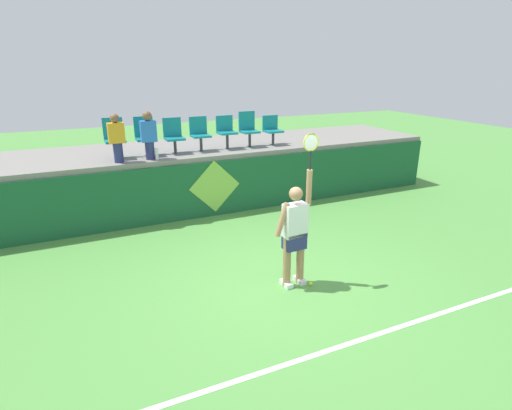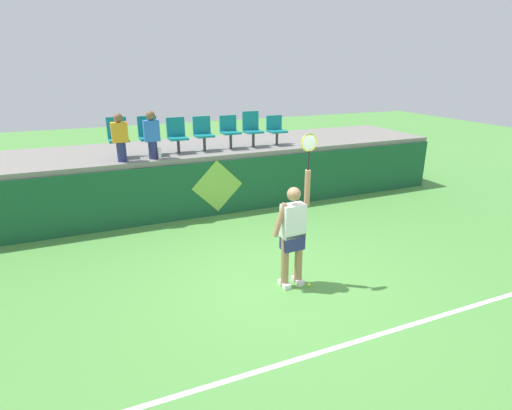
% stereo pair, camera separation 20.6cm
% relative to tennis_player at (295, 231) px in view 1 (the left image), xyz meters
% --- Properties ---
extents(ground_plane, '(40.00, 40.00, 0.00)m').
position_rel_tennis_player_xyz_m(ground_plane, '(-0.17, 0.01, -0.96)').
color(ground_plane, '#519342').
extents(court_back_wall, '(13.07, 0.20, 1.34)m').
position_rel_tennis_player_xyz_m(court_back_wall, '(-0.17, 3.74, -0.29)').
color(court_back_wall, '#195633').
rests_on(court_back_wall, ground_plane).
extents(spectator_platform, '(13.07, 2.70, 0.12)m').
position_rel_tennis_player_xyz_m(spectator_platform, '(-0.17, 5.04, 0.44)').
color(spectator_platform, gray).
rests_on(spectator_platform, court_back_wall).
extents(court_baseline_stripe, '(11.76, 0.08, 0.01)m').
position_rel_tennis_player_xyz_m(court_baseline_stripe, '(-0.17, -1.67, -0.96)').
color(court_baseline_stripe, white).
rests_on(court_baseline_stripe, ground_plane).
extents(tennis_player, '(0.75, 0.28, 2.53)m').
position_rel_tennis_player_xyz_m(tennis_player, '(0.00, 0.00, 0.00)').
color(tennis_player, white).
rests_on(tennis_player, ground_plane).
extents(tennis_ball, '(0.07, 0.07, 0.07)m').
position_rel_tennis_player_xyz_m(tennis_ball, '(0.24, -0.18, -0.93)').
color(tennis_ball, '#D1E533').
rests_on(tennis_ball, ground_plane).
extents(water_bottle, '(0.07, 0.07, 0.26)m').
position_rel_tennis_player_xyz_m(water_bottle, '(-1.36, 3.88, 0.62)').
color(water_bottle, white).
rests_on(water_bottle, spectator_platform).
extents(stadium_chair_0, '(0.44, 0.42, 0.90)m').
position_rel_tennis_player_xyz_m(stadium_chair_0, '(-2.17, 4.45, 0.99)').
color(stadium_chair_0, '#38383D').
rests_on(stadium_chair_0, spectator_platform).
extents(stadium_chair_1, '(0.44, 0.42, 0.89)m').
position_rel_tennis_player_xyz_m(stadium_chair_1, '(-1.49, 4.45, 0.99)').
color(stadium_chair_1, '#38383D').
rests_on(stadium_chair_1, spectator_platform).
extents(stadium_chair_2, '(0.44, 0.42, 0.83)m').
position_rel_tennis_player_xyz_m(stadium_chair_2, '(-0.82, 4.45, 0.94)').
color(stadium_chair_2, '#38383D').
rests_on(stadium_chair_2, spectator_platform).
extents(stadium_chair_3, '(0.44, 0.42, 0.82)m').
position_rel_tennis_player_xyz_m(stadium_chair_3, '(-0.17, 4.45, 0.95)').
color(stadium_chair_3, '#38383D').
rests_on(stadium_chair_3, spectator_platform).
extents(stadium_chair_4, '(0.44, 0.42, 0.81)m').
position_rel_tennis_player_xyz_m(stadium_chair_4, '(0.52, 4.44, 0.96)').
color(stadium_chair_4, '#38383D').
rests_on(stadium_chair_4, spectator_platform).
extents(stadium_chair_5, '(0.44, 0.42, 0.89)m').
position_rel_tennis_player_xyz_m(stadium_chair_5, '(1.14, 4.45, 0.98)').
color(stadium_chair_5, '#38383D').
rests_on(stadium_chair_5, spectator_platform).
extents(stadium_chair_6, '(0.44, 0.42, 0.75)m').
position_rel_tennis_player_xyz_m(stadium_chair_6, '(1.81, 4.44, 0.92)').
color(stadium_chair_6, '#38383D').
rests_on(stadium_chair_6, spectator_platform).
extents(spectator_0, '(0.34, 0.20, 1.05)m').
position_rel_tennis_player_xyz_m(spectator_0, '(-2.17, 3.97, 1.05)').
color(spectator_0, navy).
rests_on(spectator_0, spectator_platform).
extents(spectator_1, '(0.34, 0.21, 1.07)m').
position_rel_tennis_player_xyz_m(spectator_1, '(-1.49, 3.99, 1.06)').
color(spectator_1, navy).
rests_on(spectator_1, spectator_platform).
extents(wall_signage_mount, '(1.27, 0.01, 1.37)m').
position_rel_tennis_player_xyz_m(wall_signage_mount, '(-0.10, 3.64, -0.96)').
color(wall_signage_mount, '#195633').
rests_on(wall_signage_mount, ground_plane).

